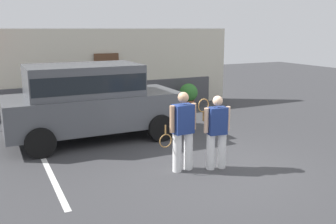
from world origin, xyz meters
name	(u,v)px	position (x,y,z in m)	size (l,w,h in m)	color
ground_plane	(210,168)	(0.00, 0.00, 0.00)	(40.00, 40.00, 0.00)	#38383A
parking_stripe_0	(48,168)	(-3.18, 1.50, 0.00)	(0.12, 4.40, 0.01)	silver
house_frontage	(113,72)	(0.00, 6.77, 1.39)	(9.59, 0.40, 2.97)	beige
parked_suv	(89,98)	(-1.77, 3.27, 1.15)	(4.60, 2.17, 2.05)	#4C4F54
tennis_player_man	(183,131)	(-0.60, 0.14, 0.88)	(0.89, 0.29, 1.70)	white
tennis_player_woman	(217,131)	(0.10, -0.07, 0.84)	(0.73, 0.30, 1.60)	white
potted_plant_by_porch	(189,94)	(2.71, 5.88, 0.51)	(0.70, 0.70, 0.92)	#9E5638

